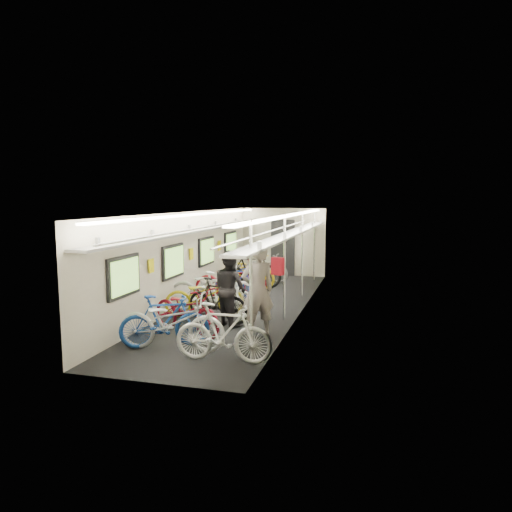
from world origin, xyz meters
The scene contains 17 objects.
train_car_shell centered at (-0.36, 0.71, 1.66)m, with size 10.00×10.00×10.00m.
bicycle_0 centered at (-0.31, -3.54, 0.52)m, with size 0.69×1.99×1.05m, color silver.
bicycle_1 centered at (-0.51, -3.43, 0.49)m, with size 0.47×1.65×0.99m, color #194296.
bicycle_2 centered at (-0.46, -2.55, 0.49)m, with size 0.65×1.86×0.98m, color maroon.
bicycle_3 centered at (-0.16, -1.52, 0.49)m, with size 0.46×1.64×0.99m, color black.
bicycle_4 centered at (-0.63, -1.11, 0.49)m, with size 0.64×1.85×0.97m, color #B9A511.
bicycle_5 centered at (-0.31, -0.92, 0.51)m, with size 0.48×1.70×1.02m, color white.
bicycle_6 centered at (-0.62, -0.58, 0.57)m, with size 0.76×2.17×1.14m, color #ADACB1.
bicycle_7 centered at (-0.47, 0.92, 0.47)m, with size 0.44×1.56×0.94m, color navy.
bicycle_8 centered at (-0.62, 0.89, 0.52)m, with size 0.69×1.97×1.04m, color maroon.
bicycle_9 centered at (-0.46, 2.34, 0.56)m, with size 0.53×1.87×1.12m, color black.
bicycle_10 centered at (-0.61, 2.61, 0.50)m, with size 0.67×1.91×1.00m, color yellow.
bicycle_11 centered at (0.79, -3.88, 0.50)m, with size 0.47×1.68×1.01m, color white.
bicycle_12 centered at (-0.40, 3.49, 0.47)m, with size 0.62×1.79×0.94m, color slate.
passenger_near centered at (0.98, -2.34, 0.94)m, with size 0.68×0.45×1.87m, color gray.
passenger_mid centered at (0.21, -1.72, 0.82)m, with size 0.80×0.62×1.64m, color black.
backpack centered at (1.17, -1.33, 1.28)m, with size 0.26×0.14×0.38m, color red.
Camera 1 is at (3.22, -10.90, 2.74)m, focal length 32.00 mm.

